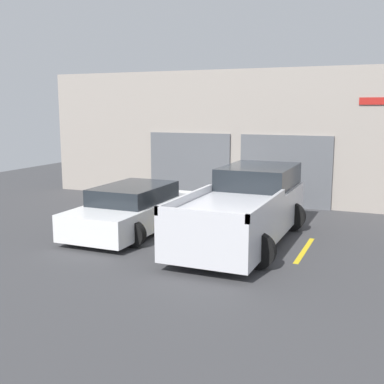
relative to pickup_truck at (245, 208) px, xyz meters
The scene contains 7 objects.
ground_plane 2.39m from the pickup_truck, 133.87° to the left, with size 28.00×28.00×0.00m, color #3D3D3F.
shophouse_building 5.34m from the pickup_truck, 107.59° to the left, with size 15.36×0.68×4.61m.
pickup_truck is the anchor object (origin of this frame).
sedan_white 3.12m from the pickup_truck, behind, with size 2.22×4.37×1.24m.
parking_stripe_far_left 4.73m from the pickup_truck, behind, with size 0.12×2.20×0.01m, color gold.
parking_stripe_left 1.78m from the pickup_truck, behind, with size 0.12×2.20×0.01m, color gold.
parking_stripe_centre 1.78m from the pickup_truck, ahead, with size 0.12×2.20×0.01m, color gold.
Camera 1 is at (4.92, -12.97, 3.31)m, focal length 45.00 mm.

